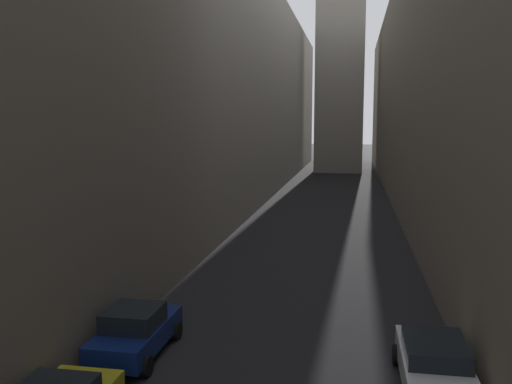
% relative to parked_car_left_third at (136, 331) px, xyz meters
% --- Properties ---
extents(ground_plane, '(264.00, 264.00, 0.00)m').
position_rel_parked_car_left_third_xyz_m(ground_plane, '(4.40, 30.31, -0.77)').
color(ground_plane, black).
extents(building_block_left, '(13.53, 108.00, 20.53)m').
position_rel_parked_car_left_third_xyz_m(building_block_left, '(-7.86, 32.31, 9.49)').
color(building_block_left, '#60594F').
rests_on(building_block_left, ground).
extents(building_block_right, '(10.29, 108.00, 19.91)m').
position_rel_parked_car_left_third_xyz_m(building_block_right, '(15.05, 32.31, 9.18)').
color(building_block_right, '#756B5B').
rests_on(building_block_right, ground).
extents(parked_car_left_third, '(1.94, 4.00, 1.56)m').
position_rel_parked_car_left_third_xyz_m(parked_car_left_third, '(0.00, 0.00, 0.00)').
color(parked_car_left_third, navy).
rests_on(parked_car_left_third, ground).
extents(parked_car_right_third, '(1.96, 4.38, 1.43)m').
position_rel_parked_car_left_third_xyz_m(parked_car_right_third, '(8.80, -0.77, -0.02)').
color(parked_car_right_third, silver).
rests_on(parked_car_right_third, ground).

